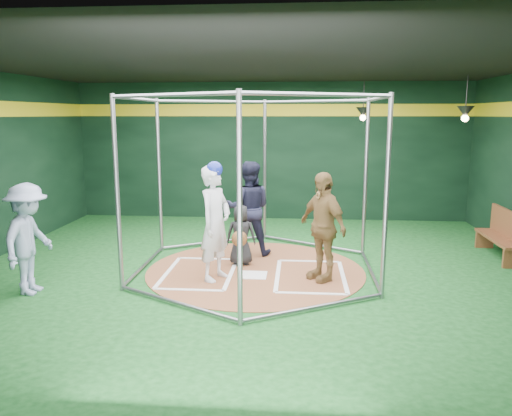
# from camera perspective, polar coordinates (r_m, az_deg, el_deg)

# --- Properties ---
(room_shell) EXTENTS (10.10, 9.10, 3.53)m
(room_shell) POSITION_cam_1_polar(r_m,az_deg,el_deg) (8.45, -0.05, 4.25)
(room_shell) COLOR #0D3C14
(room_shell) RESTS_ON ground
(clay_disc) EXTENTS (3.80, 3.80, 0.01)m
(clay_disc) POSITION_cam_1_polar(r_m,az_deg,el_deg) (8.81, -0.06, -7.13)
(clay_disc) COLOR brown
(clay_disc) RESTS_ON ground
(home_plate) EXTENTS (0.43, 0.43, 0.01)m
(home_plate) POSITION_cam_1_polar(r_m,az_deg,el_deg) (8.52, -0.23, -7.67)
(home_plate) COLOR white
(home_plate) RESTS_ON clay_disc
(batter_box_left) EXTENTS (1.17, 1.77, 0.01)m
(batter_box_left) POSITION_cam_1_polar(r_m,az_deg,el_deg) (8.70, -6.50, -7.35)
(batter_box_left) COLOR white
(batter_box_left) RESTS_ON clay_disc
(batter_box_right) EXTENTS (1.17, 1.77, 0.01)m
(batter_box_right) POSITION_cam_1_polar(r_m,az_deg,el_deg) (8.54, 6.22, -7.69)
(batter_box_right) COLOR white
(batter_box_right) RESTS_ON clay_disc
(batting_cage) EXTENTS (4.05, 4.67, 3.00)m
(batting_cage) POSITION_cam_1_polar(r_m,az_deg,el_deg) (8.47, -0.06, 2.53)
(batting_cage) COLOR gray
(batting_cage) RESTS_ON ground
(pendant_lamp_near) EXTENTS (0.34, 0.34, 0.90)m
(pendant_lamp_near) POSITION_cam_1_polar(r_m,az_deg,el_deg) (12.05, 12.14, 10.64)
(pendant_lamp_near) COLOR black
(pendant_lamp_near) RESTS_ON room_shell
(pendant_lamp_far) EXTENTS (0.34, 0.34, 0.90)m
(pendant_lamp_far) POSITION_cam_1_polar(r_m,az_deg,el_deg) (10.86, 22.81, 10.07)
(pendant_lamp_far) COLOR black
(pendant_lamp_far) RESTS_ON room_shell
(batter_figure) EXTENTS (0.69, 0.81, 1.95)m
(batter_figure) POSITION_cam_1_polar(r_m,az_deg,el_deg) (8.13, -4.68, -1.58)
(batter_figure) COLOR silver
(batter_figure) RESTS_ON clay_disc
(visitor_leopard) EXTENTS (0.98, 1.10, 1.78)m
(visitor_leopard) POSITION_cam_1_polar(r_m,az_deg,el_deg) (8.18, 7.59, -2.10)
(visitor_leopard) COLOR #A88148
(visitor_leopard) RESTS_ON clay_disc
(catcher_figure) EXTENTS (0.56, 0.59, 1.09)m
(catcher_figure) POSITION_cam_1_polar(r_m,az_deg,el_deg) (8.98, -1.75, -3.13)
(catcher_figure) COLOR black
(catcher_figure) RESTS_ON clay_disc
(umpire) EXTENTS (0.90, 0.71, 1.81)m
(umpire) POSITION_cam_1_polar(r_m,az_deg,el_deg) (9.59, -0.84, -0.03)
(umpire) COLOR black
(umpire) RESTS_ON clay_disc
(bystander_blue) EXTENTS (0.66, 1.11, 1.70)m
(bystander_blue) POSITION_cam_1_polar(r_m,az_deg,el_deg) (8.27, -24.56, -3.24)
(bystander_blue) COLOR #8C9ABA
(bystander_blue) RESTS_ON ground
(dugout_bench) EXTENTS (0.37, 1.57, 0.92)m
(dugout_bench) POSITION_cam_1_polar(r_m,az_deg,el_deg) (10.58, 26.39, -2.63)
(dugout_bench) COLOR brown
(dugout_bench) RESTS_ON ground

